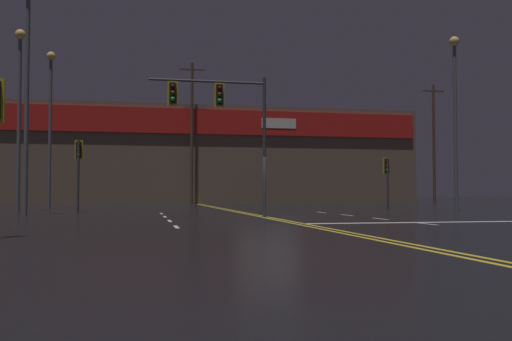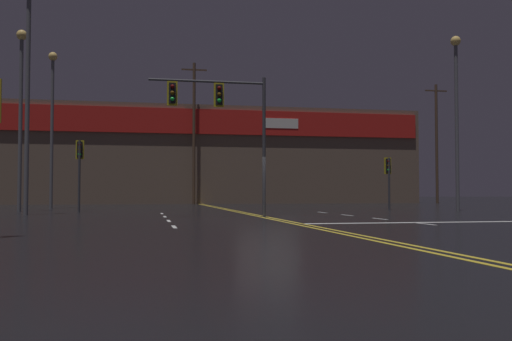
# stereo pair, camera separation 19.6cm
# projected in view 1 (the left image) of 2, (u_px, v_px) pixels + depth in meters

# --- Properties ---
(ground_plane) EXTENTS (200.00, 200.00, 0.00)m
(ground_plane) POSITION_uv_depth(u_px,v_px,m) (268.00, 218.00, 22.96)
(ground_plane) COLOR black
(road_markings) EXTENTS (12.01, 60.00, 0.01)m
(road_markings) POSITION_uv_depth(u_px,v_px,m) (289.00, 218.00, 22.36)
(road_markings) COLOR gold
(road_markings) RESTS_ON ground
(traffic_signal_median) EXTENTS (4.82, 0.36, 5.82)m
(traffic_signal_median) POSITION_uv_depth(u_px,v_px,m) (219.00, 109.00, 23.36)
(traffic_signal_median) COLOR #38383D
(traffic_signal_median) RESTS_ON ground
(traffic_signal_corner_northwest) EXTENTS (0.42, 0.36, 3.75)m
(traffic_signal_corner_northwest) POSITION_uv_depth(u_px,v_px,m) (79.00, 159.00, 29.65)
(traffic_signal_corner_northwest) COLOR #38383D
(traffic_signal_corner_northwest) RESTS_ON ground
(traffic_signal_corner_northeast) EXTENTS (0.42, 0.36, 3.10)m
(traffic_signal_corner_northeast) POSITION_uv_depth(u_px,v_px,m) (387.00, 171.00, 33.82)
(traffic_signal_corner_northeast) COLOR #38383D
(traffic_signal_corner_northeast) RESTS_ON ground
(streetlight_near_left) EXTENTS (0.56, 0.56, 10.03)m
(streetlight_near_left) POSITION_uv_depth(u_px,v_px,m) (50.00, 109.00, 36.29)
(streetlight_near_left) COLOR #59595E
(streetlight_near_left) RESTS_ON ground
(streetlight_near_right) EXTENTS (0.56, 0.56, 10.51)m
(streetlight_near_right) POSITION_uv_depth(u_px,v_px,m) (27.00, 69.00, 25.76)
(streetlight_near_right) COLOR #59595E
(streetlight_near_right) RESTS_ON ground
(streetlight_median_approach) EXTENTS (0.56, 0.56, 9.75)m
(streetlight_median_approach) POSITION_uv_depth(u_px,v_px,m) (19.00, 95.00, 30.35)
(streetlight_median_approach) COLOR #59595E
(streetlight_median_approach) RESTS_ON ground
(streetlight_far_left) EXTENTS (0.56, 0.56, 9.78)m
(streetlight_far_left) POSITION_uv_depth(u_px,v_px,m) (455.00, 100.00, 31.86)
(streetlight_far_left) COLOR #59595E
(streetlight_far_left) RESTS_ON ground
(building_backdrop) EXTENTS (41.74, 10.23, 8.82)m
(building_backdrop) POSITION_uv_depth(u_px,v_px,m) (193.00, 157.00, 55.01)
(building_backdrop) COLOR brown
(building_backdrop) RESTS_ON ground
(utility_pole_row) EXTENTS (45.85, 0.26, 12.31)m
(utility_pole_row) POSITION_uv_depth(u_px,v_px,m) (205.00, 136.00, 49.60)
(utility_pole_row) COLOR #4C3828
(utility_pole_row) RESTS_ON ground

